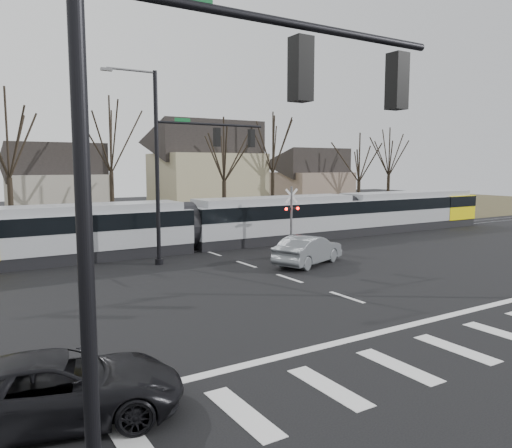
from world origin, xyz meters
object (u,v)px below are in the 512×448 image
tram (274,217)px  suv (58,389)px  rail_crossing_signal (291,220)px  sedan (308,250)px

tram → suv: (-17.62, -18.28, -0.99)m
suv → rail_crossing_signal: (16.83, 15.07, 1.17)m
suv → rail_crossing_signal: 22.62m
suv → sedan: bearing=-40.4°
tram → suv: 25.41m
tram → sedan: (-2.95, -7.78, -0.91)m
tram → suv: size_ratio=7.39×
suv → tram: bearing=-29.9°
tram → sedan: tram is taller
tram → sedan: size_ratio=8.12×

